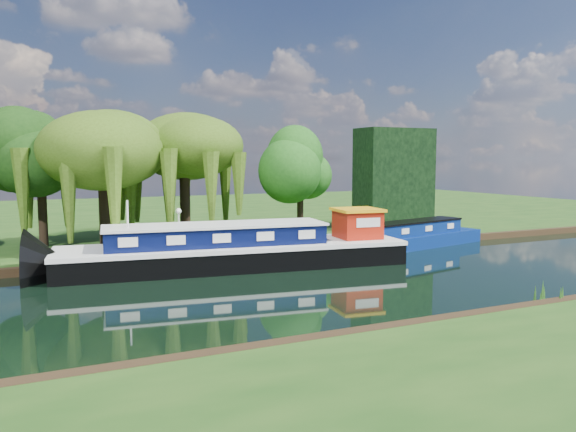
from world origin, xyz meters
name	(u,v)px	position (x,y,z in m)	size (l,w,h in m)	color
ground	(226,294)	(0.00, 0.00, 0.00)	(120.00, 120.00, 0.00)	black
far_bank	(116,217)	(0.00, 34.00, 0.23)	(120.00, 52.00, 0.45)	#183D10
dutch_barge	(238,249)	(2.64, 5.69, 1.00)	(19.57, 6.65, 4.05)	black
narrowboat	(407,238)	(15.22, 7.10, 0.71)	(13.79, 5.21, 1.99)	navy
white_cruiser	(413,247)	(15.85, 7.25, 0.00)	(1.74, 2.01, 1.06)	silver
willow_left	(103,153)	(-3.53, 13.28, 6.37)	(6.81, 6.81, 8.16)	black
willow_right	(184,156)	(1.88, 14.21, 6.22)	(6.49, 6.49, 7.90)	black
tree_far_mid	(40,160)	(-7.07, 15.26, 5.99)	(4.90, 4.90, 8.02)	black
tree_far_right	(300,170)	(10.67, 14.20, 5.20)	(4.21, 4.21, 6.89)	black
conifer_hedge	(394,178)	(19.00, 14.00, 4.45)	(6.00, 3.00, 8.00)	black
lamppost	(179,218)	(0.50, 10.50, 2.42)	(0.36, 0.36, 2.56)	silver
mooring_posts	(171,247)	(-0.50, 8.40, 0.95)	(19.16, 0.16, 1.00)	silver
reeds_near	(464,305)	(6.87, -7.57, 0.55)	(33.70, 1.50, 1.10)	#1D5416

